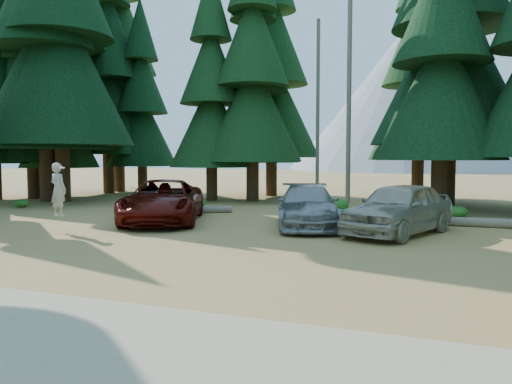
# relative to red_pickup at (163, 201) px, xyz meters

# --- Properties ---
(ground) EXTENTS (160.00, 160.00, 0.00)m
(ground) POSITION_rel_red_pickup_xyz_m (4.10, -4.27, -0.78)
(ground) COLOR #A58246
(ground) RESTS_ON ground
(gravel_strip) EXTENTS (26.00, 3.50, 0.01)m
(gravel_strip) POSITION_rel_red_pickup_xyz_m (4.10, -10.77, -0.77)
(gravel_strip) COLOR tan
(gravel_strip) RESTS_ON ground
(forest_belt_north) EXTENTS (36.00, 7.00, 22.00)m
(forest_belt_north) POSITION_rel_red_pickup_xyz_m (4.10, 10.73, -0.78)
(forest_belt_north) COLOR black
(forest_belt_north) RESTS_ON ground
(snag_front) EXTENTS (0.24, 0.24, 12.00)m
(snag_front) POSITION_rel_red_pickup_xyz_m (4.90, 10.23, 5.22)
(snag_front) COLOR #70665A
(snag_front) RESTS_ON ground
(snag_back) EXTENTS (0.20, 0.20, 10.00)m
(snag_back) POSITION_rel_red_pickup_xyz_m (2.90, 11.73, 4.22)
(snag_back) COLOR #70665A
(snag_back) RESTS_ON ground
(mountain_peak) EXTENTS (48.00, 50.00, 28.00)m
(mountain_peak) POSITION_rel_red_pickup_xyz_m (1.51, 83.96, 11.93)
(mountain_peak) COLOR gray
(mountain_peak) RESTS_ON ground
(red_pickup) EXTENTS (4.55, 6.17, 1.56)m
(red_pickup) POSITION_rel_red_pickup_xyz_m (0.00, 0.00, 0.00)
(red_pickup) COLOR #590C07
(red_pickup) RESTS_ON ground
(silver_minivan_center) EXTENTS (3.41, 5.29, 1.43)m
(silver_minivan_center) POSITION_rel_red_pickup_xyz_m (5.24, 0.70, -0.07)
(silver_minivan_center) COLOR #919398
(silver_minivan_center) RESTS_ON ground
(silver_minivan_right) EXTENTS (3.49, 5.13, 1.62)m
(silver_minivan_right) POSITION_rel_red_pickup_xyz_m (8.30, 0.08, 0.03)
(silver_minivan_right) COLOR #B2AD9E
(silver_minivan_right) RESTS_ON ground
(frisbee_player) EXTENTS (0.68, 0.50, 1.70)m
(frisbee_player) POSITION_rel_red_pickup_xyz_m (-1.90, -3.18, 0.58)
(frisbee_player) COLOR beige
(frisbee_player) RESTS_ON ground
(log_left) EXTENTS (3.56, 2.41, 0.29)m
(log_left) POSITION_rel_red_pickup_xyz_m (-0.66, 2.79, -0.63)
(log_left) COLOR #70665A
(log_left) RESTS_ON ground
(log_mid) EXTENTS (2.79, 1.66, 0.25)m
(log_mid) POSITION_rel_red_pickup_xyz_m (5.29, 4.29, -0.65)
(log_mid) COLOR #70665A
(log_mid) RESTS_ON ground
(log_right) EXTENTS (5.01, 0.36, 0.32)m
(log_right) POSITION_rel_red_pickup_xyz_m (10.27, 2.73, -0.62)
(log_right) COLOR #70665A
(log_right) RESTS_ON ground
(shrub_far_left) EXTENTS (1.10, 1.10, 0.61)m
(shrub_far_left) POSITION_rel_red_pickup_xyz_m (-1.06, 4.35, -0.48)
(shrub_far_left) COLOR #247121
(shrub_far_left) RESTS_ON ground
(shrub_left) EXTENTS (0.81, 0.81, 0.45)m
(shrub_left) POSITION_rel_red_pickup_xyz_m (-1.66, 2.38, -0.55)
(shrub_left) COLOR #247121
(shrub_left) RESTS_ON ground
(shrub_center_left) EXTENTS (1.12, 1.12, 0.61)m
(shrub_center_left) POSITION_rel_red_pickup_xyz_m (5.23, 5.53, -0.47)
(shrub_center_left) COLOR #247121
(shrub_center_left) RESTS_ON ground
(shrub_center_right) EXTENTS (0.93, 0.93, 0.51)m
(shrub_center_right) POSITION_rel_red_pickup_xyz_m (6.42, 2.77, -0.52)
(shrub_center_right) COLOR #247121
(shrub_center_right) RESTS_ON ground
(shrub_right) EXTENTS (0.82, 0.82, 0.45)m
(shrub_right) POSITION_rel_red_pickup_xyz_m (10.11, 5.50, -0.55)
(shrub_right) COLOR #247121
(shrub_right) RESTS_ON ground
(shrub_edge_west) EXTENTS (0.68, 0.68, 0.37)m
(shrub_edge_west) POSITION_rel_red_pickup_xyz_m (-9.22, 2.39, -0.59)
(shrub_edge_west) COLOR #247121
(shrub_edge_west) RESTS_ON ground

